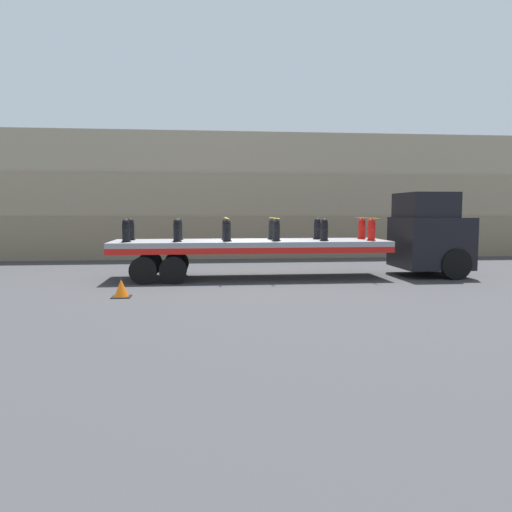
{
  "coord_description": "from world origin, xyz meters",
  "views": [
    {
      "loc": [
        -1.65,
        -17.57,
        2.4
      ],
      "look_at": [
        0.2,
        0.0,
        0.79
      ],
      "focal_mm": 35.0,
      "sensor_mm": 36.0,
      "label": 1
    }
  ],
  "objects_px": {
    "fire_hydrant_black_near_0": "(126,231)",
    "fire_hydrant_black_far_0": "(131,230)",
    "fire_hydrant_black_far_3": "(272,229)",
    "fire_hydrant_black_far_4": "(317,229)",
    "fire_hydrant_black_near_1": "(177,231)",
    "fire_hydrant_red_far_5": "(362,229)",
    "fire_hydrant_black_far_1": "(179,229)",
    "fire_hydrant_black_near_2": "(227,230)",
    "fire_hydrant_black_near_4": "(324,230)",
    "fire_hydrant_black_near_3": "(276,230)",
    "fire_hydrant_red_near_5": "(371,230)",
    "flatbed_trailer": "(235,247)",
    "fire_hydrant_black_far_2": "(226,229)",
    "traffic_cone": "(121,289)",
    "truck_cab": "(432,235)"
  },
  "relations": [
    {
      "from": "fire_hydrant_black_near_4",
      "to": "traffic_cone",
      "type": "relative_size",
      "value": 1.51
    },
    {
      "from": "fire_hydrant_black_near_3",
      "to": "fire_hydrant_black_far_3",
      "type": "xyz_separation_m",
      "value": [
        0.0,
        1.08,
        0.0
      ]
    },
    {
      "from": "fire_hydrant_black_far_0",
      "to": "fire_hydrant_red_near_5",
      "type": "relative_size",
      "value": 1.0
    },
    {
      "from": "fire_hydrant_black_near_1",
      "to": "fire_hydrant_black_far_4",
      "type": "distance_m",
      "value": 5.19
    },
    {
      "from": "flatbed_trailer",
      "to": "fire_hydrant_black_near_3",
      "type": "relative_size",
      "value": 12.37
    },
    {
      "from": "fire_hydrant_black_near_2",
      "to": "fire_hydrant_red_far_5",
      "type": "distance_m",
      "value": 5.19
    },
    {
      "from": "flatbed_trailer",
      "to": "fire_hydrant_black_near_4",
      "type": "relative_size",
      "value": 12.37
    },
    {
      "from": "fire_hydrant_black_far_2",
      "to": "traffic_cone",
      "type": "xyz_separation_m",
      "value": [
        -3.09,
        -4.11,
        -1.48
      ]
    },
    {
      "from": "fire_hydrant_black_far_1",
      "to": "fire_hydrant_black_near_3",
      "type": "distance_m",
      "value": 3.55
    },
    {
      "from": "fire_hydrant_black_far_0",
      "to": "fire_hydrant_black_far_3",
      "type": "xyz_separation_m",
      "value": [
        5.08,
        0.0,
        0.0
      ]
    },
    {
      "from": "fire_hydrant_black_far_3",
      "to": "traffic_cone",
      "type": "xyz_separation_m",
      "value": [
        -4.78,
        -4.11,
        -1.48
      ]
    },
    {
      "from": "fire_hydrant_black_near_3",
      "to": "fire_hydrant_red_near_5",
      "type": "xyz_separation_m",
      "value": [
        3.39,
        0.0,
        0.0
      ]
    },
    {
      "from": "truck_cab",
      "to": "fire_hydrant_red_near_5",
      "type": "bearing_deg",
      "value": -167.68
    },
    {
      "from": "truck_cab",
      "to": "fire_hydrant_black_far_1",
      "type": "bearing_deg",
      "value": 176.66
    },
    {
      "from": "fire_hydrant_black_near_0",
      "to": "fire_hydrant_black_far_1",
      "type": "height_order",
      "value": "same"
    },
    {
      "from": "fire_hydrant_black_far_1",
      "to": "fire_hydrant_black_near_4",
      "type": "distance_m",
      "value": 5.19
    },
    {
      "from": "fire_hydrant_black_far_1",
      "to": "fire_hydrant_black_near_4",
      "type": "bearing_deg",
      "value": -12.0
    },
    {
      "from": "fire_hydrant_black_near_2",
      "to": "fire_hydrant_black_near_1",
      "type": "bearing_deg",
      "value": 180.0
    },
    {
      "from": "fire_hydrant_black_near_2",
      "to": "fire_hydrant_black_near_4",
      "type": "bearing_deg",
      "value": 0.0
    },
    {
      "from": "fire_hydrant_black_near_2",
      "to": "traffic_cone",
      "type": "bearing_deg",
      "value": -135.56
    },
    {
      "from": "flatbed_trailer",
      "to": "fire_hydrant_black_near_2",
      "type": "height_order",
      "value": "fire_hydrant_black_near_2"
    },
    {
      "from": "fire_hydrant_black_far_4",
      "to": "fire_hydrant_red_far_5",
      "type": "height_order",
      "value": "same"
    },
    {
      "from": "fire_hydrant_black_far_1",
      "to": "fire_hydrant_black_far_3",
      "type": "bearing_deg",
      "value": 0.0
    },
    {
      "from": "fire_hydrant_black_near_3",
      "to": "fire_hydrant_black_far_3",
      "type": "height_order",
      "value": "same"
    },
    {
      "from": "fire_hydrant_black_near_2",
      "to": "fire_hydrant_black_near_4",
      "type": "xyz_separation_m",
      "value": [
        3.39,
        0.0,
        0.0
      ]
    },
    {
      "from": "fire_hydrant_black_near_1",
      "to": "fire_hydrant_black_far_1",
      "type": "height_order",
      "value": "same"
    },
    {
      "from": "fire_hydrant_black_near_0",
      "to": "fire_hydrant_red_far_5",
      "type": "height_order",
      "value": "same"
    },
    {
      "from": "truck_cab",
      "to": "fire_hydrant_black_near_2",
      "type": "xyz_separation_m",
      "value": [
        -7.55,
        -0.54,
        0.21
      ]
    },
    {
      "from": "fire_hydrant_black_near_1",
      "to": "fire_hydrant_black_far_4",
      "type": "xyz_separation_m",
      "value": [
        5.08,
        1.08,
        0.0
      ]
    },
    {
      "from": "fire_hydrant_red_near_5",
      "to": "traffic_cone",
      "type": "height_order",
      "value": "fire_hydrant_red_near_5"
    },
    {
      "from": "fire_hydrant_black_far_0",
      "to": "fire_hydrant_black_near_0",
      "type": "bearing_deg",
      "value": -90.0
    },
    {
      "from": "flatbed_trailer",
      "to": "fire_hydrant_black_far_2",
      "type": "height_order",
      "value": "fire_hydrant_black_far_2"
    },
    {
      "from": "fire_hydrant_black_near_1",
      "to": "fire_hydrant_red_far_5",
      "type": "height_order",
      "value": "same"
    },
    {
      "from": "fire_hydrant_black_near_0",
      "to": "fire_hydrant_black_far_0",
      "type": "bearing_deg",
      "value": 90.0
    },
    {
      "from": "fire_hydrant_black_far_1",
      "to": "fire_hydrant_black_near_2",
      "type": "height_order",
      "value": "same"
    },
    {
      "from": "fire_hydrant_black_far_1",
      "to": "fire_hydrant_black_far_3",
      "type": "xyz_separation_m",
      "value": [
        3.39,
        0.0,
        0.0
      ]
    },
    {
      "from": "fire_hydrant_red_near_5",
      "to": "traffic_cone",
      "type": "relative_size",
      "value": 1.51
    },
    {
      "from": "fire_hydrant_black_near_2",
      "to": "fire_hydrant_black_near_4",
      "type": "height_order",
      "value": "same"
    },
    {
      "from": "fire_hydrant_black_far_2",
      "to": "fire_hydrant_black_near_3",
      "type": "distance_m",
      "value": 2.01
    },
    {
      "from": "fire_hydrant_black_near_3",
      "to": "fire_hydrant_black_near_2",
      "type": "bearing_deg",
      "value": 180.0
    },
    {
      "from": "fire_hydrant_black_near_3",
      "to": "fire_hydrant_black_far_1",
      "type": "bearing_deg",
      "value": 162.31
    },
    {
      "from": "fire_hydrant_black_near_0",
      "to": "traffic_cone",
      "type": "distance_m",
      "value": 3.39
    },
    {
      "from": "fire_hydrant_black_far_4",
      "to": "fire_hydrant_black_far_3",
      "type": "bearing_deg",
      "value": 180.0
    },
    {
      "from": "flatbed_trailer",
      "to": "truck_cab",
      "type": "bearing_deg",
      "value": 0.0
    },
    {
      "from": "flatbed_trailer",
      "to": "traffic_cone",
      "type": "relative_size",
      "value": 18.71
    },
    {
      "from": "fire_hydrant_black_far_4",
      "to": "fire_hydrant_red_far_5",
      "type": "distance_m",
      "value": 1.69
    },
    {
      "from": "flatbed_trailer",
      "to": "fire_hydrant_black_near_4",
      "type": "height_order",
      "value": "fire_hydrant_black_near_4"
    },
    {
      "from": "fire_hydrant_black_far_1",
      "to": "fire_hydrant_black_near_4",
      "type": "xyz_separation_m",
      "value": [
        5.08,
        -1.08,
        0.0
      ]
    },
    {
      "from": "fire_hydrant_black_far_4",
      "to": "fire_hydrant_red_near_5",
      "type": "distance_m",
      "value": 2.01
    },
    {
      "from": "truck_cab",
      "to": "flatbed_trailer",
      "type": "xyz_separation_m",
      "value": [
        -7.26,
        0.0,
        -0.41
      ]
    }
  ]
}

